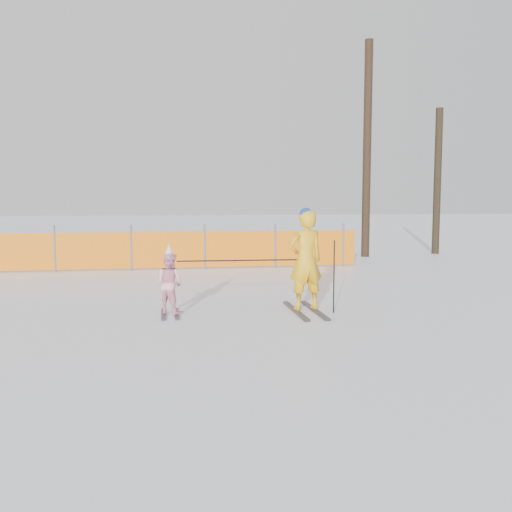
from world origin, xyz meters
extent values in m
plane|color=white|center=(0.00, 0.00, 0.00)|extent=(120.00, 120.00, 0.00)
cube|color=black|center=(0.72, 0.67, 0.02)|extent=(0.09, 1.67, 0.04)
cube|color=black|center=(1.06, 0.67, 0.02)|extent=(0.09, 1.67, 0.04)
imported|color=#F8B114|center=(0.89, 0.67, 0.90)|extent=(0.69, 0.53, 1.71)
sphere|color=navy|center=(0.89, 0.67, 1.69)|extent=(0.23, 0.23, 0.23)
cube|color=black|center=(-1.54, 0.75, 0.01)|extent=(0.09, 0.94, 0.03)
cube|color=black|center=(-1.32, 0.75, 0.01)|extent=(0.09, 0.94, 0.03)
imported|color=#FFA6B8|center=(-1.43, 0.75, 0.54)|extent=(0.63, 0.61, 1.02)
cone|color=silver|center=(-1.43, 0.75, 1.09)|extent=(0.19, 0.19, 0.24)
cylinder|color=black|center=(1.34, 0.47, 0.62)|extent=(0.02, 0.02, 1.25)
cylinder|color=black|center=(-0.27, 0.71, 0.91)|extent=(2.07, 0.10, 0.02)
cylinder|color=#595960|center=(-4.39, 7.00, 0.62)|extent=(0.06, 0.06, 1.25)
cylinder|color=#595960|center=(-2.39, 7.00, 0.62)|extent=(0.06, 0.06, 1.25)
cylinder|color=#595960|center=(-0.39, 7.00, 0.62)|extent=(0.06, 0.06, 1.25)
cylinder|color=#595960|center=(1.61, 7.00, 0.62)|extent=(0.06, 0.06, 1.25)
cylinder|color=#595960|center=(3.61, 7.00, 0.62)|extent=(0.06, 0.06, 1.25)
cube|color=orange|center=(-3.22, 7.00, 0.55)|extent=(14.34, 0.03, 1.00)
cylinder|color=black|center=(5.23, 9.57, 3.57)|extent=(0.27, 0.27, 7.15)
cylinder|color=black|center=(8.07, 10.17, 2.56)|extent=(0.26, 0.26, 5.11)
camera|label=1|loc=(-1.52, -8.81, 1.95)|focal=40.00mm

